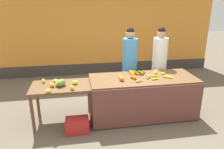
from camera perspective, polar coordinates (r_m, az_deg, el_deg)
The scene contains 11 objects.
ground_plane at distance 4.78m, azimuth 4.02°, elevation -10.76°, with size 24.00×24.00×0.00m, color #665B4C.
market_wall_back at distance 7.19m, azimuth -1.50°, elevation 12.30°, with size 7.25×0.23×3.11m.
fruit_stall_counter at distance 4.65m, azimuth 8.07°, elevation -5.83°, with size 2.20×0.93×0.86m.
side_table_wooden at distance 4.36m, azimuth -13.15°, elevation -4.01°, with size 1.19×0.72×0.80m.
banana_bunch_pile at distance 4.62m, azimuth 9.65°, elevation 0.05°, with size 0.82×0.64×0.07m.
orange_pile at distance 4.36m, azimuth 3.95°, elevation -0.69°, with size 0.38×0.34×0.09m.
mango_papaya_pile at distance 4.27m, azimuth -13.72°, elevation -2.36°, with size 0.73×0.65×0.14m.
vendor_woman_blue_shirt at distance 5.09m, azimuth 4.67°, elevation 2.34°, with size 0.34×0.34×1.81m.
vendor_woman_white_shirt at distance 5.29m, azimuth 12.41°, elevation 2.57°, with size 0.34×0.34×1.81m.
produce_crate at distance 4.23m, azimuth -9.21°, elevation -13.17°, with size 0.44×0.32×0.26m, color red.
produce_sack at distance 5.15m, azimuth -3.00°, elevation -5.04°, with size 0.36×0.30×0.54m, color tan.
Camera 1 is at (-1.02, -4.02, 2.37)m, focal length 34.42 mm.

